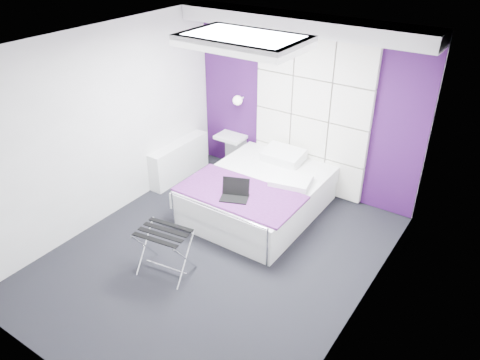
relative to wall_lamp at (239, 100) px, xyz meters
The scene contains 15 objects.
floor 2.61m from the wall_lamp, 62.99° to the right, with size 4.40×4.40×0.00m, color black.
ceiling 2.69m from the wall_lamp, 62.99° to the right, with size 4.40×4.40×0.00m, color white.
wall_back 1.06m from the wall_lamp, ahead, with size 3.60×3.60×0.00m, color silver.
wall_left 2.19m from the wall_lamp, 110.01° to the right, with size 4.40×4.40×0.00m, color silver.
wall_right 3.52m from the wall_lamp, 35.86° to the right, with size 4.40×4.40×0.00m, color silver.
accent_wall 1.06m from the wall_lamp, ahead, with size 3.58×0.02×2.58m, color #39114B.
soffit 1.66m from the wall_lamp, ahead, with size 3.58×0.50×0.20m, color white.
headboard 1.20m from the wall_lamp, ahead, with size 1.80×0.08×2.30m, color white, non-canonical shape.
skylight 2.24m from the wall_lamp, 54.28° to the right, with size 1.36×0.86×0.12m, color white, non-canonical shape.
wall_lamp is the anchor object (origin of this frame).
radiator 1.35m from the wall_lamp, 130.10° to the right, with size 0.22×1.20×0.60m, color white.
bed 1.61m from the wall_lamp, 43.45° to the right, with size 1.63×1.97×0.69m.
nightstand 0.67m from the wall_lamp, 163.60° to the right, with size 0.46×0.36×0.05m, color white.
luggage_rack 2.89m from the wall_lamp, 74.37° to the right, with size 0.59×0.43×0.58m.
laptop 1.90m from the wall_lamp, 56.88° to the right, with size 0.35×0.25×0.25m.
Camera 1 is at (2.84, -3.67, 3.74)m, focal length 35.00 mm.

